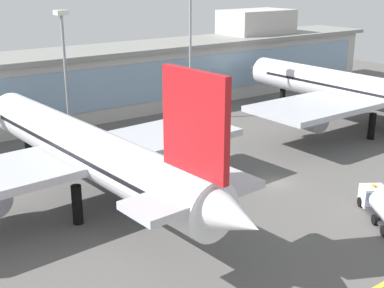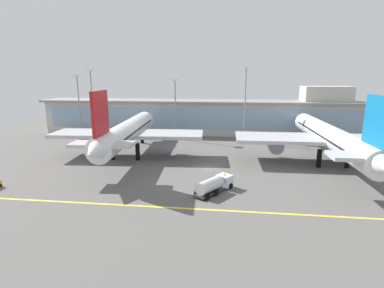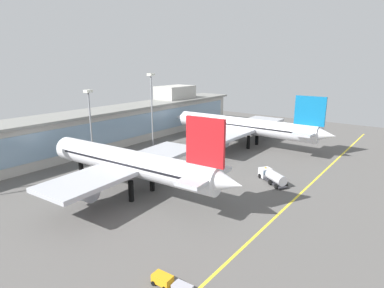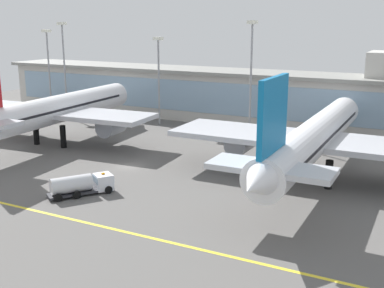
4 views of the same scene
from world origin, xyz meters
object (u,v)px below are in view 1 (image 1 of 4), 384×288
airliner_near_left (88,151)px  apron_light_mast_east (190,32)px  airliner_near_right (368,93)px  fuel_tanker_truck (383,206)px  apron_light_mast_centre (64,55)px

airliner_near_left → apron_light_mast_east: apron_light_mast_east is taller
airliner_near_right → fuel_tanker_truck: size_ratio=6.52×
airliner_near_left → airliner_near_right: 50.47m
airliner_near_left → airliner_near_right: size_ratio=0.90×
airliner_near_left → apron_light_mast_centre: 26.78m
fuel_tanker_truck → apron_light_mast_centre: size_ratio=0.44×
apron_light_mast_east → fuel_tanker_truck: bearing=-99.1°
airliner_near_left → apron_light_mast_east: bearing=-56.7°
apron_light_mast_east → apron_light_mast_centre: bearing=177.6°
fuel_tanker_truck → apron_light_mast_east: bearing=25.2°
airliner_near_right → fuel_tanker_truck: 34.69m
airliner_near_right → apron_light_mast_east: (-19.30, 23.44, 9.04)m
apron_light_mast_east → airliner_near_left: bearing=-142.9°
airliner_near_right → apron_light_mast_centre: apron_light_mast_centre is taller
airliner_near_right → apron_light_mast_east: 31.68m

